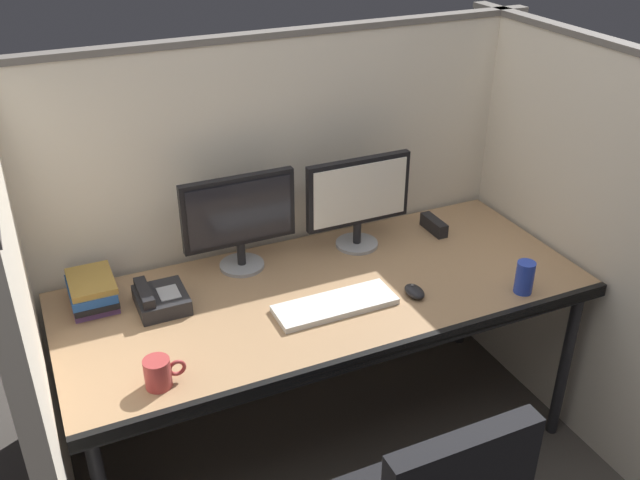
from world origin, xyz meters
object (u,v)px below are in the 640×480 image
at_px(monitor_left, 239,217).
at_px(red_stapler, 434,225).
at_px(computer_mouse, 414,291).
at_px(keyboard_main, 335,305).
at_px(desk_phone, 160,299).
at_px(coffee_mug, 159,373).
at_px(book_stack, 92,292).
at_px(soda_can, 525,277).
at_px(monitor_right, 358,197).
at_px(desk, 327,303).

bearing_deg(monitor_left, red_stapler, -3.71).
xyz_separation_m(computer_mouse, red_stapler, (0.33, 0.39, 0.01)).
bearing_deg(keyboard_main, computer_mouse, -9.49).
xyz_separation_m(keyboard_main, red_stapler, (0.62, 0.34, 0.02)).
distance_m(monitor_left, desk_phone, 0.42).
relative_size(coffee_mug, red_stapler, 0.84).
height_order(monitor_left, desk_phone, monitor_left).
bearing_deg(book_stack, coffee_mug, -77.91).
height_order(monitor_left, soda_can, monitor_left).
xyz_separation_m(computer_mouse, soda_can, (0.37, -0.14, 0.04)).
height_order(book_stack, soda_can, soda_can).
relative_size(monitor_right, book_stack, 1.91).
xyz_separation_m(desk, book_stack, (-0.78, 0.26, 0.10)).
bearing_deg(desk, red_stapler, 21.43).
distance_m(monitor_left, computer_mouse, 0.69).
relative_size(keyboard_main, desk_phone, 2.26).
height_order(desk, computer_mouse, computer_mouse).
bearing_deg(red_stapler, monitor_left, 176.29).
xyz_separation_m(computer_mouse, coffee_mug, (-0.94, -0.11, 0.03)).
distance_m(coffee_mug, book_stack, 0.53).
distance_m(monitor_right, coffee_mug, 1.07).
relative_size(monitor_right, red_stapler, 2.87).
relative_size(desk_phone, book_stack, 0.85).
xyz_separation_m(computer_mouse, desk_phone, (-0.84, 0.30, 0.02)).
relative_size(desk, soda_can, 15.57).
bearing_deg(keyboard_main, soda_can, -15.98).
height_order(desk, coffee_mug, coffee_mug).
relative_size(book_stack, red_stapler, 1.50).
height_order(monitor_right, book_stack, monitor_right).
bearing_deg(red_stapler, monitor_right, 176.44).
bearing_deg(book_stack, soda_can, -21.40).
bearing_deg(desk_phone, book_stack, 151.10).
xyz_separation_m(monitor_left, computer_mouse, (0.50, -0.44, -0.20)).
height_order(computer_mouse, coffee_mug, coffee_mug).
xyz_separation_m(desk, coffee_mug, (-0.67, -0.26, 0.10)).
height_order(desk, monitor_right, monitor_right).
distance_m(monitor_right, computer_mouse, 0.46).
height_order(monitor_right, computer_mouse, monitor_right).
xyz_separation_m(desk_phone, red_stapler, (1.17, 0.09, -0.01)).
distance_m(monitor_left, coffee_mug, 0.72).
xyz_separation_m(desk, computer_mouse, (0.27, -0.15, 0.07)).
bearing_deg(monitor_right, desk_phone, -172.39).
bearing_deg(desk_phone, desk, -14.47).
relative_size(monitor_right, keyboard_main, 1.00).
bearing_deg(keyboard_main, book_stack, 154.21).
relative_size(desk, book_stack, 8.46).
height_order(keyboard_main, book_stack, book_stack).
height_order(monitor_left, book_stack, monitor_left).
distance_m(keyboard_main, computer_mouse, 0.29).
bearing_deg(desk, desk_phone, 165.53).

